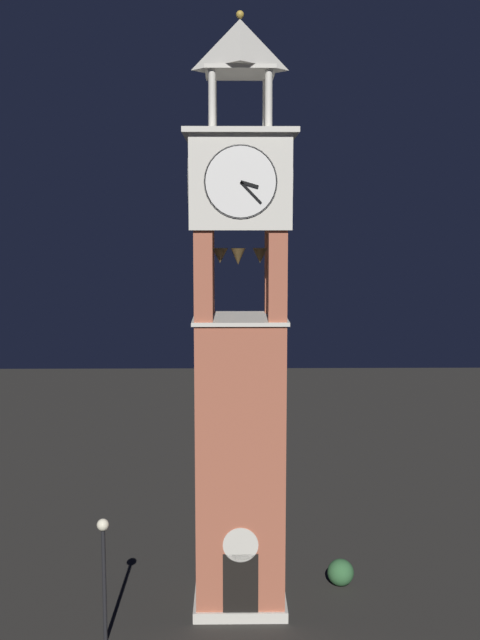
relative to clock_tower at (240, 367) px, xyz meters
name	(u,v)px	position (x,y,z in m)	size (l,w,h in m)	color
ground	(240,601)	(0.00, 0.00, -7.86)	(80.00, 80.00, 0.00)	#2A2925
clock_tower	(240,367)	(0.00, 0.00, 0.00)	(3.37, 3.37, 18.70)	#AD5B42
lamp_post	(104,557)	(-4.04, -2.41, -5.21)	(0.36, 0.36, 3.82)	black
shrub_near_entry	(341,572)	(3.48, 1.06, -7.41)	(0.91, 0.91, 0.91)	#336638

